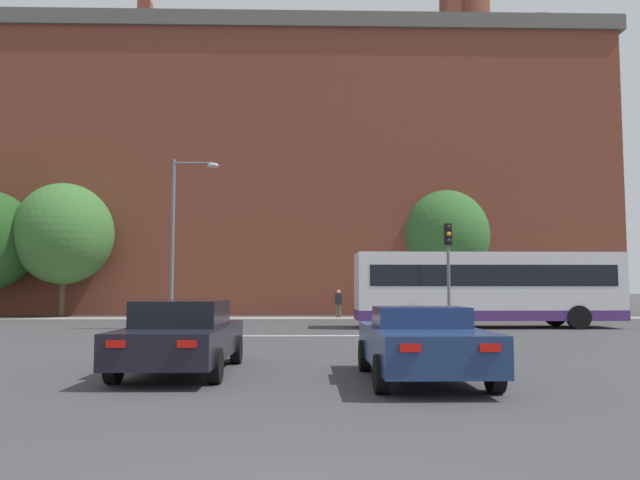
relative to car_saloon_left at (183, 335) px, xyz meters
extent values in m
cube|color=silver|center=(2.27, 9.87, -0.75)|extent=(8.59, 0.30, 0.01)
cube|color=gray|center=(2.27, 23.42, -0.75)|extent=(69.55, 2.50, 0.01)
cube|color=brown|center=(1.69, 32.55, 8.72)|extent=(43.50, 11.10, 18.94)
cube|color=#5B5954|center=(1.69, 32.55, 18.71)|extent=(44.37, 11.55, 1.04)
cube|color=brown|center=(-16.01, 34.51, 20.39)|extent=(0.90, 0.90, 2.33)
cube|color=brown|center=(-9.01, 30.72, 20.39)|extent=(0.90, 0.90, 2.33)
cube|color=brown|center=(-1.52, 33.46, 20.39)|extent=(0.90, 0.90, 2.33)
cube|color=brown|center=(5.28, 32.90, 20.39)|extent=(0.90, 0.90, 2.33)
cube|color=brown|center=(13.05, 29.83, 20.39)|extent=(0.90, 0.90, 2.33)
cube|color=brown|center=(20.23, 32.24, 20.39)|extent=(0.90, 0.90, 2.33)
cylinder|color=brown|center=(14.58, 32.55, 21.26)|extent=(3.76, 3.76, 4.07)
cube|color=black|center=(0.00, 0.01, -0.12)|extent=(1.97, 4.91, 0.63)
cube|color=black|center=(0.00, -0.04, 0.46)|extent=(1.66, 2.22, 0.51)
cylinder|color=black|center=(-0.88, 1.54, -0.43)|extent=(0.23, 0.64, 0.64)
cylinder|color=black|center=(0.93, 1.51, -0.43)|extent=(0.23, 0.64, 0.64)
cylinder|color=black|center=(-0.93, -1.49, -0.43)|extent=(0.23, 0.64, 0.64)
cylinder|color=black|center=(0.89, -1.52, -0.43)|extent=(0.23, 0.64, 0.64)
cube|color=red|center=(-0.63, -2.44, 0.04)|extent=(0.32, 0.06, 0.12)
cube|color=red|center=(0.55, -2.46, 0.04)|extent=(0.32, 0.06, 0.12)
cube|color=navy|center=(4.66, -1.26, -0.10)|extent=(1.95, 4.46, 0.66)
cube|color=navy|center=(4.66, -1.15, 0.42)|extent=(1.67, 1.34, 0.38)
cylinder|color=black|center=(3.73, 0.12, -0.43)|extent=(0.22, 0.64, 0.64)
cylinder|color=black|center=(5.59, 0.13, -0.43)|extent=(0.22, 0.64, 0.64)
cylinder|color=black|center=(3.73, -2.64, -0.43)|extent=(0.22, 0.64, 0.64)
cylinder|color=black|center=(5.60, -2.64, -0.43)|extent=(0.22, 0.64, 0.64)
cube|color=red|center=(4.07, -3.51, 0.07)|extent=(0.32, 0.05, 0.12)
cube|color=red|center=(5.27, -3.51, 0.07)|extent=(0.32, 0.05, 0.12)
cube|color=silver|center=(10.46, 14.37, 1.05)|extent=(11.40, 2.57, 2.91)
cube|color=#4C2870|center=(10.46, 14.37, -0.18)|extent=(11.42, 2.59, 0.44)
cube|color=black|center=(10.46, 14.37, 1.50)|extent=(10.49, 2.60, 0.90)
cylinder|color=black|center=(14.00, 15.61, -0.25)|extent=(1.00, 0.28, 1.00)
cylinder|color=black|center=(14.00, 13.14, -0.25)|extent=(1.00, 0.28, 1.00)
cylinder|color=black|center=(6.93, 15.61, -0.25)|extent=(1.00, 0.28, 1.00)
cylinder|color=black|center=(6.93, 13.14, -0.25)|extent=(1.00, 0.28, 1.00)
cylinder|color=slate|center=(7.83, 10.13, 0.91)|extent=(0.12, 0.12, 3.33)
cube|color=black|center=(7.83, 10.13, 2.97)|extent=(0.26, 0.20, 0.80)
sphere|color=black|center=(7.83, 10.00, 3.23)|extent=(0.17, 0.17, 0.17)
sphere|color=orange|center=(7.83, 10.00, 2.97)|extent=(0.17, 0.17, 0.17)
sphere|color=black|center=(7.83, 10.00, 2.72)|extent=(0.17, 0.17, 0.17)
cylinder|color=slate|center=(8.05, 22.86, 0.75)|extent=(0.12, 0.12, 3.00)
cube|color=black|center=(8.05, 22.86, 2.65)|extent=(0.26, 0.20, 0.80)
sphere|color=red|center=(8.05, 22.73, 2.90)|extent=(0.17, 0.17, 0.17)
sphere|color=black|center=(8.05, 22.73, 2.65)|extent=(0.17, 0.17, 0.17)
sphere|color=black|center=(8.05, 22.73, 2.39)|extent=(0.17, 0.17, 0.17)
cylinder|color=slate|center=(-3.12, 13.58, 2.86)|extent=(0.16, 0.16, 7.22)
cylinder|color=slate|center=(-2.28, 13.58, 6.31)|extent=(1.67, 0.10, 0.10)
ellipsoid|color=#B2B2B7|center=(-1.44, 13.58, 6.21)|extent=(0.50, 0.36, 0.22)
cylinder|color=brown|center=(4.59, 24.21, -0.36)|extent=(0.13, 0.13, 0.78)
cylinder|color=brown|center=(4.43, 24.24, -0.36)|extent=(0.13, 0.13, 0.78)
cube|color=#232328|center=(4.51, 24.23, 0.34)|extent=(0.43, 0.28, 0.62)
sphere|color=tan|center=(4.51, 24.23, 0.76)|extent=(0.23, 0.23, 0.23)
cylinder|color=#4C3823|center=(-12.21, 25.39, 0.52)|extent=(0.36, 0.36, 2.55)
ellipsoid|color=#3D7033|center=(-12.21, 25.39, 4.30)|extent=(5.89, 5.89, 6.19)
cylinder|color=#4C3823|center=(11.74, 28.46, 0.50)|extent=(0.36, 0.36, 2.50)
ellipsoid|color=#33662D|center=(11.74, 28.46, 4.42)|extent=(6.30, 6.30, 6.61)
camera|label=1|loc=(2.48, -12.88, 0.95)|focal=35.00mm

